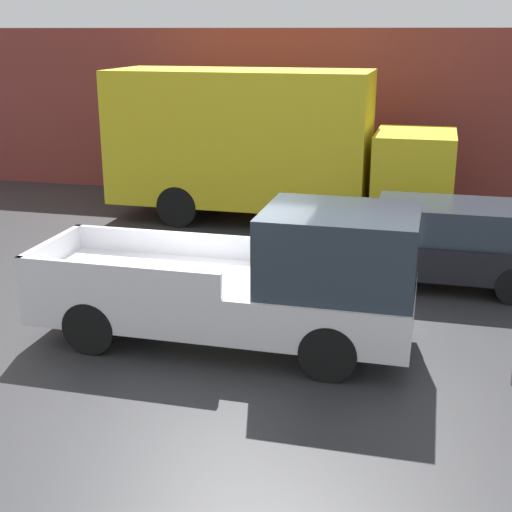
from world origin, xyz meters
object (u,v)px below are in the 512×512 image
Objects in this scene: newspaper_box at (183,176)px; delivery_truck at (264,142)px; pickup_truck at (258,282)px; car at (438,243)px.

delivery_truck is at bearing -39.54° from newspaper_box.
delivery_truck is (-1.67, 7.32, 0.93)m from pickup_truck.
car is 4.65× the size of newspaper_box.
pickup_truck is 10.90m from newspaper_box.
delivery_truck is 4.19m from newspaper_box.
pickup_truck is 0.69× the size of delivery_truck.
delivery_truck is (-4.24, 3.76, 1.17)m from car.
delivery_truck is 8.62× the size of newspaper_box.
delivery_truck reaches higher than car.
delivery_truck is at bearing 138.46° from car.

